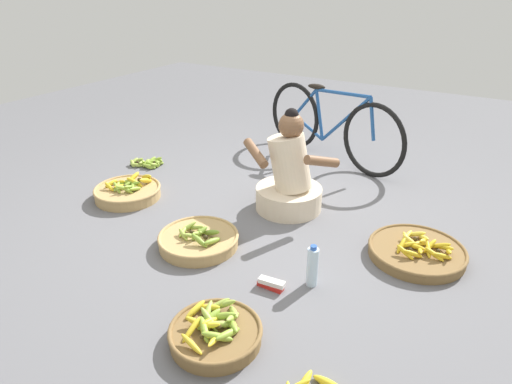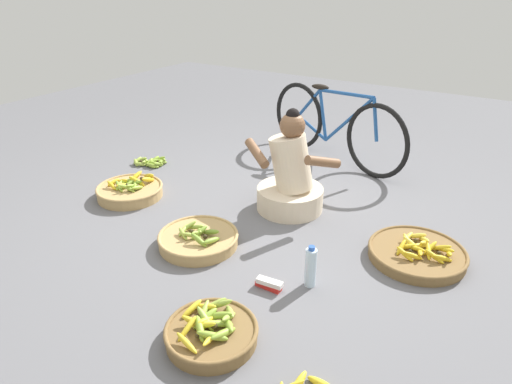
% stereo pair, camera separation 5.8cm
% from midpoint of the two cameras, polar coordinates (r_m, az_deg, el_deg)
% --- Properties ---
extents(ground_plane, '(10.00, 10.00, 0.00)m').
position_cam_midpoint_polar(ground_plane, '(3.38, 1.26, -4.08)').
color(ground_plane, slate).
extents(vendor_woman_front, '(0.74, 0.52, 0.81)m').
position_cam_midpoint_polar(vendor_woman_front, '(3.49, 3.80, 1.72)').
color(vendor_woman_front, beige).
rests_on(vendor_woman_front, ground).
extents(bicycle_leaning, '(1.62, 0.62, 0.73)m').
position_cam_midpoint_polar(bicycle_leaning, '(4.49, 9.04, 8.31)').
color(bicycle_leaning, black).
rests_on(bicycle_leaning, ground).
extents(banana_basket_back_center, '(0.55, 0.55, 0.16)m').
position_cam_midpoint_polar(banana_basket_back_center, '(3.13, -7.79, -5.95)').
color(banana_basket_back_center, tan).
rests_on(banana_basket_back_center, ground).
extents(banana_basket_near_bicycle, '(0.55, 0.55, 0.17)m').
position_cam_midpoint_polar(banana_basket_near_bicycle, '(3.90, -16.28, 0.08)').
color(banana_basket_near_bicycle, tan).
rests_on(banana_basket_near_bicycle, ground).
extents(banana_basket_front_right, '(0.48, 0.48, 0.16)m').
position_cam_midpoint_polar(banana_basket_front_right, '(2.40, -5.86, -17.17)').
color(banana_basket_front_right, brown).
rests_on(banana_basket_front_right, ground).
extents(banana_basket_back_right, '(0.63, 0.63, 0.14)m').
position_cam_midpoint_polar(banana_basket_back_right, '(3.16, 19.15, -7.04)').
color(banana_basket_back_right, brown).
rests_on(banana_basket_back_right, ground).
extents(loose_bananas_mid_right, '(0.32, 0.28, 0.09)m').
position_cam_midpoint_polar(loose_bananas_mid_right, '(4.53, -13.82, 3.58)').
color(loose_bananas_mid_right, '#8CAD38').
rests_on(loose_bananas_mid_right, ground).
extents(water_bottle, '(0.07, 0.07, 0.27)m').
position_cam_midpoint_polar(water_bottle, '(2.72, 6.52, -9.32)').
color(water_bottle, silver).
rests_on(water_bottle, ground).
extents(packet_carton_stack, '(0.17, 0.06, 0.06)m').
position_cam_midpoint_polar(packet_carton_stack, '(2.73, 1.30, -11.53)').
color(packet_carton_stack, red).
rests_on(packet_carton_stack, ground).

